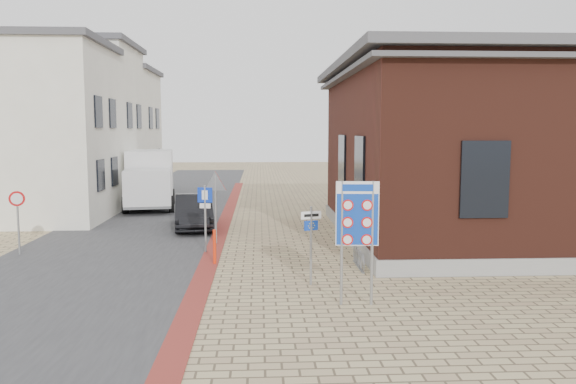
{
  "coord_description": "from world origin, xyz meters",
  "views": [
    {
      "loc": [
        -0.38,
        -14.55,
        4.18
      ],
      "look_at": [
        0.54,
        3.46,
        2.2
      ],
      "focal_mm": 35.0,
      "sensor_mm": 36.0,
      "label": 1
    }
  ],
  "objects_px": {
    "sedan": "(194,212)",
    "essen_sign": "(311,234)",
    "border_sign": "(357,216)",
    "parking_sign": "(205,207)",
    "bollard": "(215,247)",
    "box_truck": "(150,179)"
  },
  "relations": [
    {
      "from": "box_truck",
      "to": "bollard",
      "type": "distance_m",
      "value": 13.86
    },
    {
      "from": "border_sign",
      "to": "essen_sign",
      "type": "relative_size",
      "value": 1.39
    },
    {
      "from": "sedan",
      "to": "essen_sign",
      "type": "relative_size",
      "value": 2.04
    },
    {
      "from": "essen_sign",
      "to": "parking_sign",
      "type": "relative_size",
      "value": 0.92
    },
    {
      "from": "sedan",
      "to": "bollard",
      "type": "height_order",
      "value": "sedan"
    },
    {
      "from": "box_truck",
      "to": "essen_sign",
      "type": "height_order",
      "value": "box_truck"
    },
    {
      "from": "box_truck",
      "to": "parking_sign",
      "type": "xyz_separation_m",
      "value": [
        4.05,
        -11.37,
        -0.03
      ]
    },
    {
      "from": "border_sign",
      "to": "box_truck",
      "type": "bearing_deg",
      "value": 120.22
    },
    {
      "from": "box_truck",
      "to": "essen_sign",
      "type": "relative_size",
      "value": 2.88
    },
    {
      "from": "sedan",
      "to": "essen_sign",
      "type": "distance_m",
      "value": 10.02
    },
    {
      "from": "sedan",
      "to": "bollard",
      "type": "distance_m",
      "value": 6.72
    },
    {
      "from": "essen_sign",
      "to": "sedan",
      "type": "bearing_deg",
      "value": 97.01
    },
    {
      "from": "sedan",
      "to": "essen_sign",
      "type": "xyz_separation_m",
      "value": [
        4.2,
        -9.07,
        0.68
      ]
    },
    {
      "from": "box_truck",
      "to": "bollard",
      "type": "relative_size",
      "value": 5.62
    },
    {
      "from": "sedan",
      "to": "bollard",
      "type": "xyz_separation_m",
      "value": [
        1.4,
        -6.57,
        -0.17
      ]
    },
    {
      "from": "parking_sign",
      "to": "bollard",
      "type": "relative_size",
      "value": 2.11
    },
    {
      "from": "border_sign",
      "to": "parking_sign",
      "type": "height_order",
      "value": "border_sign"
    },
    {
      "from": "parking_sign",
      "to": "sedan",
      "type": "bearing_deg",
      "value": 111.98
    },
    {
      "from": "sedan",
      "to": "border_sign",
      "type": "distance_m",
      "value": 12.11
    },
    {
      "from": "box_truck",
      "to": "parking_sign",
      "type": "bearing_deg",
      "value": -78.47
    },
    {
      "from": "sedan",
      "to": "essen_sign",
      "type": "height_order",
      "value": "essen_sign"
    },
    {
      "from": "border_sign",
      "to": "essen_sign",
      "type": "height_order",
      "value": "border_sign"
    }
  ]
}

